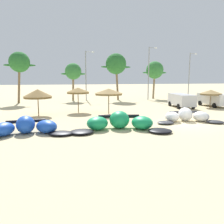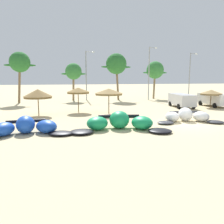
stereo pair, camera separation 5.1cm
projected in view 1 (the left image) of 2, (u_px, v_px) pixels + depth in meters
name	position (u px, v px, depth m)	size (l,w,h in m)	color
ground_plane	(184.00, 124.00, 19.35)	(260.00, 260.00, 0.00)	beige
kite_far_left	(25.00, 128.00, 15.74)	(6.89, 3.40, 1.29)	black
kite_left	(120.00, 123.00, 17.26)	(7.86, 4.34, 1.40)	black
kite_left_of_center	(187.00, 116.00, 20.40)	(6.28, 3.43, 1.27)	#333338
beach_umbrella_near_van	(38.00, 94.00, 23.34)	(3.04, 3.04, 2.86)	brown
beach_umbrella_middle	(78.00, 91.00, 25.92)	(2.69, 2.69, 2.92)	brown
beach_umbrella_near_palms	(109.00, 92.00, 24.67)	(3.18, 3.18, 2.86)	brown
beach_umbrella_outermost	(211.00, 92.00, 30.06)	(2.91, 2.91, 2.45)	brown
parked_van	(213.00, 99.00, 31.46)	(2.27, 5.06, 1.84)	white
parked_car_second	(181.00, 99.00, 30.49)	(2.79, 5.34, 1.84)	silver
palm_leftmost	(19.00, 63.00, 34.87)	(4.85, 3.24, 8.18)	brown
palm_left	(73.00, 72.00, 39.22)	(4.39, 2.93, 6.69)	#7F6647
palm_left_of_gap	(116.00, 64.00, 39.93)	(5.62, 3.75, 8.49)	brown
palm_center_left	(155.00, 70.00, 43.05)	(5.08, 3.39, 7.31)	#7F6647
lamppost_west_center	(87.00, 73.00, 40.27)	(1.73, 0.24, 8.92)	gray
lamppost_east_center	(149.00, 71.00, 40.66)	(1.65, 0.24, 9.69)	gray
lamppost_east	(190.00, 73.00, 42.67)	(1.62, 0.24, 8.85)	gray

